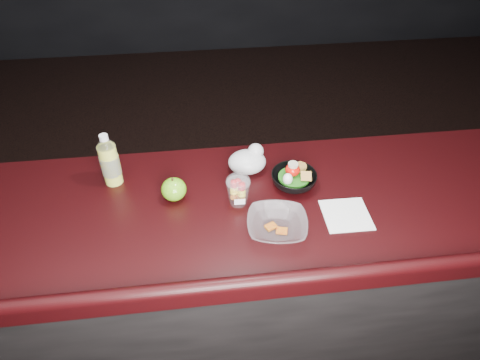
# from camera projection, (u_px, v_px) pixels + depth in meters

# --- Properties ---
(counter) EXTENTS (4.06, 0.71, 1.02)m
(counter) POSITION_uv_depth(u_px,v_px,m) (228.00, 290.00, 1.86)
(counter) COLOR black
(counter) RESTS_ON ground
(lemonade_bottle) EXTENTS (0.07, 0.07, 0.21)m
(lemonade_bottle) POSITION_uv_depth(u_px,v_px,m) (110.00, 163.00, 1.57)
(lemonade_bottle) COLOR yellow
(lemonade_bottle) RESTS_ON counter
(fruit_cup) EXTENTS (0.09, 0.09, 0.12)m
(fruit_cup) POSITION_uv_depth(u_px,v_px,m) (238.00, 189.00, 1.50)
(fruit_cup) COLOR white
(fruit_cup) RESTS_ON counter
(green_apple) EXTENTS (0.09, 0.09, 0.09)m
(green_apple) POSITION_uv_depth(u_px,v_px,m) (174.00, 189.00, 1.53)
(green_apple) COLOR #4A9210
(green_apple) RESTS_ON counter
(plastic_bag) EXTENTS (0.15, 0.12, 0.11)m
(plastic_bag) POSITION_uv_depth(u_px,v_px,m) (248.00, 161.00, 1.65)
(plastic_bag) COLOR silver
(plastic_bag) RESTS_ON counter
(snack_bowl) EXTENTS (0.20, 0.20, 0.09)m
(snack_bowl) POSITION_uv_depth(u_px,v_px,m) (293.00, 178.00, 1.59)
(snack_bowl) COLOR black
(snack_bowl) RESTS_ON counter
(takeout_bowl) EXTENTS (0.23, 0.23, 0.05)m
(takeout_bowl) POSITION_uv_depth(u_px,v_px,m) (277.00, 225.00, 1.42)
(takeout_bowl) COLOR silver
(takeout_bowl) RESTS_ON counter
(paper_napkin) EXTENTS (0.16, 0.16, 0.00)m
(paper_napkin) POSITION_uv_depth(u_px,v_px,m) (346.00, 215.00, 1.49)
(paper_napkin) COLOR white
(paper_napkin) RESTS_ON counter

